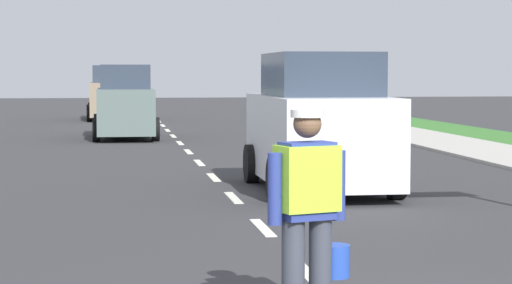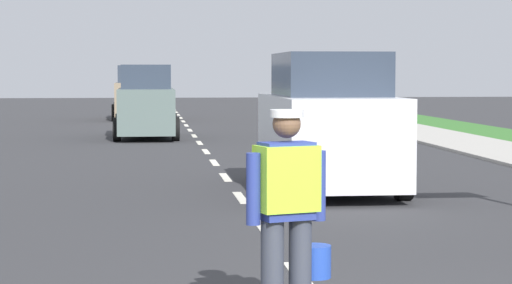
{
  "view_description": "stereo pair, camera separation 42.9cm",
  "coord_description": "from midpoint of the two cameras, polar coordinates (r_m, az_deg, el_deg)",
  "views": [
    {
      "loc": [
        -1.88,
        -6.5,
        1.96
      ],
      "look_at": [
        -0.11,
        5.49,
        1.1
      ],
      "focal_mm": 69.6,
      "sensor_mm": 36.0,
      "label": 1
    },
    {
      "loc": [
        -1.45,
        -6.56,
        1.96
      ],
      "look_at": [
        -0.11,
        5.49,
        1.1
      ],
      "focal_mm": 69.6,
      "sensor_mm": 36.0,
      "label": 2
    }
  ],
  "objects": [
    {
      "name": "car_oncoming_third",
      "position": [
        40.98,
        -6.51,
        2.74
      ],
      "size": [
        2.05,
        4.33,
        2.22
      ],
      "color": "gray",
      "rests_on": "ground"
    },
    {
      "name": "road_worker",
      "position": [
        7.7,
        3.49,
        -3.63
      ],
      "size": [
        0.71,
        0.52,
        1.67
      ],
      "color": "#383D4C",
      "rests_on": "ground"
    },
    {
      "name": "car_oncoming_second",
      "position": [
        29.45,
        -5.92,
        2.17
      ],
      "size": [
        1.87,
        4.1,
        2.17
      ],
      "color": "slate",
      "rests_on": "ground"
    },
    {
      "name": "lane_center_line",
      "position": [
        31.83,
        -3.32,
        0.53
      ],
      "size": [
        0.14,
        46.4,
        0.01
      ],
      "color": "silver",
      "rests_on": "ground"
    },
    {
      "name": "ground_plane",
      "position": [
        27.65,
        -2.87,
        -0.02
      ],
      "size": [
        96.0,
        96.0,
        0.0
      ],
      "primitive_type": "plane",
      "color": "#333335"
    },
    {
      "name": "car_outgoing_ahead",
      "position": [
        16.33,
        4.92,
        0.87
      ],
      "size": [
        2.09,
        4.23,
        2.27
      ],
      "color": "silver",
      "rests_on": "ground"
    }
  ]
}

